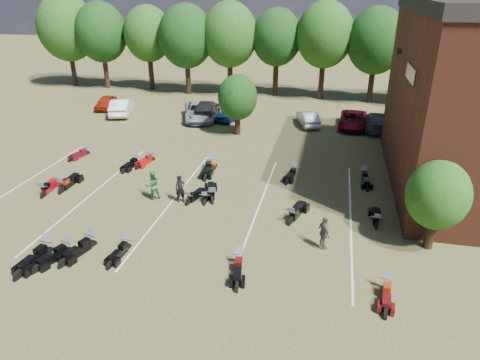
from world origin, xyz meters
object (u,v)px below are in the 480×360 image
(person_green, at_px, (152,185))
(motorcycle_3, at_px, (68,253))
(car_4, at_px, (231,113))
(car_0, at_px, (106,103))
(motorcycle_7, at_px, (44,196))
(motorcycle_14, at_px, (87,154))
(person_grey, at_px, (324,233))
(person_black, at_px, (180,189))

(person_green, relative_size, motorcycle_3, 0.78)
(car_4, distance_m, motorcycle_3, 22.80)
(person_green, bearing_deg, car_0, -94.66)
(motorcycle_7, height_order, motorcycle_14, motorcycle_7)
(person_green, height_order, motorcycle_14, person_green)
(motorcycle_3, relative_size, motorcycle_7, 0.93)
(motorcycle_3, xyz_separation_m, motorcycle_14, (-5.93, 11.69, 0.00))
(car_0, height_order, person_grey, person_grey)
(person_green, distance_m, motorcycle_7, 6.57)
(person_green, relative_size, person_grey, 1.04)
(person_green, bearing_deg, motorcycle_14, -76.40)
(car_0, distance_m, car_4, 13.11)
(person_grey, distance_m, motorcycle_14, 19.50)
(car_4, bearing_deg, motorcycle_3, -74.50)
(person_green, xyz_separation_m, person_grey, (9.83, -3.07, -0.03))
(person_black, bearing_deg, person_green, 147.25)
(motorcycle_3, distance_m, motorcycle_7, 6.86)
(motorcycle_7, distance_m, motorcycle_14, 6.84)
(person_black, bearing_deg, car_0, 96.61)
(car_4, distance_m, motorcycle_14, 13.75)
(car_4, xyz_separation_m, person_green, (-0.63, -16.60, 0.20))
(person_grey, bearing_deg, car_0, 18.80)
(person_black, bearing_deg, person_grey, -52.76)
(car_0, xyz_separation_m, motorcycle_14, (4.83, -11.94, -0.64))
(car_4, xyz_separation_m, motorcycle_3, (-2.31, -22.67, -0.67))
(motorcycle_3, relative_size, motorcycle_14, 1.09)
(motorcycle_3, bearing_deg, person_grey, 33.81)
(car_0, xyz_separation_m, person_grey, (22.27, -20.62, 0.20))
(motorcycle_7, bearing_deg, person_green, -178.55)
(car_0, height_order, car_4, car_4)
(person_black, bearing_deg, motorcycle_7, 155.54)
(motorcycle_14, bearing_deg, motorcycle_7, -64.26)
(person_green, relative_size, motorcycle_14, 0.85)
(person_grey, height_order, motorcycle_14, person_grey)
(car_0, relative_size, car_4, 0.96)
(motorcycle_3, bearing_deg, motorcycle_14, 136.08)
(person_green, bearing_deg, car_4, -132.17)
(car_0, height_order, motorcycle_14, car_0)
(person_green, distance_m, person_grey, 10.30)
(car_0, xyz_separation_m, person_black, (14.13, -17.57, 0.17))
(person_green, xyz_separation_m, motorcycle_14, (-7.61, 5.61, -0.87))
(person_green, bearing_deg, motorcycle_3, 34.60)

